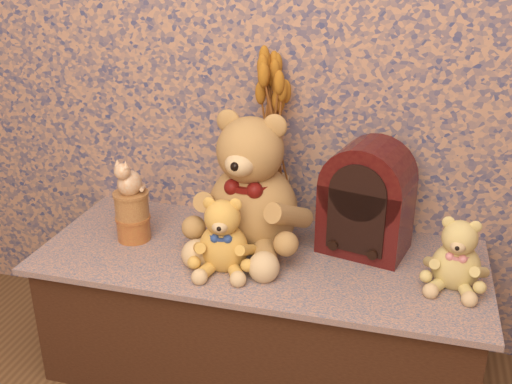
# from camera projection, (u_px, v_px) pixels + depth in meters

# --- Properties ---
(display_shelf) EXTENTS (1.44, 0.60, 0.45)m
(display_shelf) POSITION_uv_depth(u_px,v_px,m) (260.00, 311.00, 2.02)
(display_shelf) COLOR #3C557C
(display_shelf) RESTS_ON ground
(teddy_large) EXTENTS (0.43, 0.50, 0.49)m
(teddy_large) POSITION_uv_depth(u_px,v_px,m) (253.00, 175.00, 1.90)
(teddy_large) COLOR #A1703E
(teddy_large) RESTS_ON display_shelf
(teddy_medium) EXTENTS (0.24, 0.27, 0.26)m
(teddy_medium) POSITION_uv_depth(u_px,v_px,m) (223.00, 230.00, 1.81)
(teddy_medium) COLOR gold
(teddy_medium) RESTS_ON display_shelf
(teddy_small) EXTENTS (0.22, 0.25, 0.23)m
(teddy_small) POSITION_uv_depth(u_px,v_px,m) (458.00, 249.00, 1.71)
(teddy_small) COLOR #D1B963
(teddy_small) RESTS_ON display_shelf
(cathedral_radio) EXTENTS (0.31, 0.25, 0.37)m
(cathedral_radio) POSITION_uv_depth(u_px,v_px,m) (367.00, 197.00, 1.89)
(cathedral_radio) COLOR #3E0B0C
(cathedral_radio) RESTS_ON display_shelf
(ceramic_vase) EXTENTS (0.12, 0.12, 0.19)m
(ceramic_vase) POSITION_uv_depth(u_px,v_px,m) (273.00, 202.00, 2.08)
(ceramic_vase) COLOR tan
(ceramic_vase) RESTS_ON display_shelf
(dried_stalks) EXTENTS (0.26, 0.26, 0.37)m
(dried_stalks) POSITION_uv_depth(u_px,v_px,m) (274.00, 125.00, 1.97)
(dried_stalks) COLOR #AF681C
(dried_stalks) RESTS_ON ceramic_vase
(biscuit_tin_lower) EXTENTS (0.13, 0.13, 0.08)m
(biscuit_tin_lower) POSITION_uv_depth(u_px,v_px,m) (134.00, 228.00, 2.01)
(biscuit_tin_lower) COLOR gold
(biscuit_tin_lower) RESTS_ON display_shelf
(biscuit_tin_upper) EXTENTS (0.13, 0.13, 0.09)m
(biscuit_tin_upper) POSITION_uv_depth(u_px,v_px,m) (132.00, 205.00, 1.98)
(biscuit_tin_upper) COLOR tan
(biscuit_tin_upper) RESTS_ON biscuit_tin_lower
(cat_figurine) EXTENTS (0.11, 0.12, 0.13)m
(cat_figurine) POSITION_uv_depth(u_px,v_px,m) (129.00, 175.00, 1.94)
(cat_figurine) COLOR silver
(cat_figurine) RESTS_ON biscuit_tin_upper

